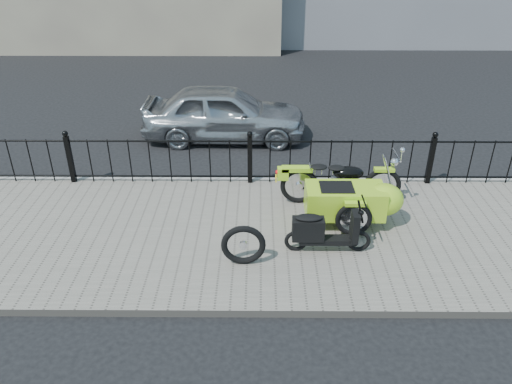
{
  "coord_description": "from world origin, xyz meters",
  "views": [
    {
      "loc": [
        0.18,
        -7.46,
        4.73
      ],
      "look_at": [
        0.13,
        -0.1,
        0.66
      ],
      "focal_mm": 35.0,
      "sensor_mm": 36.0,
      "label": 1
    }
  ],
  "objects_px": {
    "sedan_car": "(224,113)",
    "motorcycle_sidecar": "(354,196)",
    "spare_tire": "(243,245)",
    "scooter": "(322,232)"
  },
  "relations": [
    {
      "from": "spare_tire",
      "to": "sedan_car",
      "type": "relative_size",
      "value": 0.17
    },
    {
      "from": "motorcycle_sidecar",
      "to": "sedan_car",
      "type": "xyz_separation_m",
      "value": [
        -2.43,
        3.91,
        0.06
      ]
    },
    {
      "from": "scooter",
      "to": "spare_tire",
      "type": "bearing_deg",
      "value": -164.17
    },
    {
      "from": "motorcycle_sidecar",
      "to": "spare_tire",
      "type": "height_order",
      "value": "motorcycle_sidecar"
    },
    {
      "from": "spare_tire",
      "to": "scooter",
      "type": "bearing_deg",
      "value": 15.83
    },
    {
      "from": "spare_tire",
      "to": "sedan_car",
      "type": "bearing_deg",
      "value": 96.63
    },
    {
      "from": "sedan_car",
      "to": "motorcycle_sidecar",
      "type": "bearing_deg",
      "value": -147.35
    },
    {
      "from": "motorcycle_sidecar",
      "to": "scooter",
      "type": "xyz_separation_m",
      "value": [
        -0.63,
        -0.9,
        -0.12
      ]
    },
    {
      "from": "sedan_car",
      "to": "scooter",
      "type": "bearing_deg",
      "value": -158.68
    },
    {
      "from": "scooter",
      "to": "spare_tire",
      "type": "relative_size",
      "value": 2.01
    }
  ]
}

